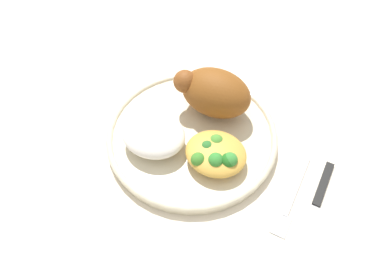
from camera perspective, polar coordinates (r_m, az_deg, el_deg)
The scene contains 7 objects.
ground_plane at distance 0.63m, azimuth 0.00°, elevation -1.71°, with size 2.00×2.00×0.00m, color silver.
plate at distance 0.62m, azimuth 0.00°, elevation -1.12°, with size 0.27×0.27×0.02m.
roasted_chicken at distance 0.61m, azimuth 3.25°, elevation 5.33°, with size 0.12×0.08×0.08m.
rice_pile at distance 0.58m, azimuth -5.74°, elevation -0.95°, with size 0.10×0.09×0.04m, color white.
mac_cheese_with_broccoli at distance 0.57m, azimuth 3.59°, elevation -3.82°, with size 0.09×0.08×0.04m.
fork at distance 0.58m, azimuth 14.52°, elevation -10.12°, with size 0.02×0.14×0.01m.
knife at distance 0.59m, azimuth 17.91°, elevation -10.72°, with size 0.02×0.19×0.01m.
Camera 1 is at (-0.16, 0.33, 0.50)m, focal length 36.01 mm.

